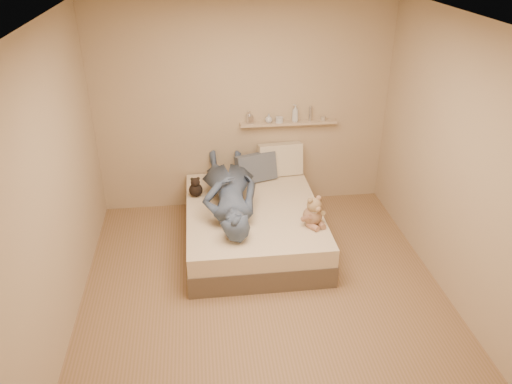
{
  "coord_description": "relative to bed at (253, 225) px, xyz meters",
  "views": [
    {
      "loc": [
        -0.55,
        -3.9,
        3.25
      ],
      "look_at": [
        0.0,
        0.65,
        0.8
      ],
      "focal_mm": 35.0,
      "sensor_mm": 36.0,
      "label": 1
    }
  ],
  "objects": [
    {
      "name": "person",
      "position": [
        -0.26,
        0.09,
        0.43
      ],
      "size": [
        0.62,
        1.7,
        0.41
      ],
      "primitive_type": "imported",
      "rotation": [
        0.0,
        0.0,
        3.14
      ],
      "color": "#404C64",
      "rests_on": "bed"
    },
    {
      "name": "pillow_grey",
      "position": [
        0.12,
        0.69,
        0.4
      ],
      "size": [
        0.54,
        0.36,
        0.36
      ],
      "primitive_type": "cube",
      "rotation": [
        -0.23,
        0.0,
        0.31
      ],
      "color": "#555C67",
      "rests_on": "bed"
    },
    {
      "name": "room",
      "position": [
        0.0,
        -0.93,
        1.08
      ],
      "size": [
        3.8,
        3.8,
        3.8
      ],
      "color": "#8C6648",
      "rests_on": "ground"
    },
    {
      "name": "shelf_bottles",
      "position": [
        0.45,
        0.91,
        0.97
      ],
      "size": [
        0.99,
        0.12,
        0.22
      ],
      "color": "silver",
      "rests_on": "wall_shelf"
    },
    {
      "name": "bed",
      "position": [
        0.0,
        0.0,
        0.0
      ],
      "size": [
        1.5,
        1.9,
        0.45
      ],
      "color": "brown",
      "rests_on": "floor"
    },
    {
      "name": "game_console",
      "position": [
        -0.22,
        -0.59,
        0.37
      ],
      "size": [
        0.17,
        0.09,
        0.06
      ],
      "color": "silver",
      "rests_on": "bed"
    },
    {
      "name": "wall_shelf",
      "position": [
        0.55,
        0.91,
        0.88
      ],
      "size": [
        1.2,
        0.12,
        0.03
      ],
      "primitive_type": "cube",
      "color": "tan",
      "rests_on": "wall_back"
    },
    {
      "name": "pillow_cream",
      "position": [
        0.44,
        0.83,
        0.43
      ],
      "size": [
        0.57,
        0.27,
        0.42
      ],
      "primitive_type": "cube",
      "rotation": [
        -0.16,
        0.0,
        0.09
      ],
      "color": "#C4B59B",
      "rests_on": "bed"
    },
    {
      "name": "teddy_bear",
      "position": [
        0.59,
        -0.43,
        0.37
      ],
      "size": [
        0.27,
        0.28,
        0.34
      ],
      "color": "#8D664D",
      "rests_on": "bed"
    },
    {
      "name": "dark_plush",
      "position": [
        -0.63,
        0.36,
        0.33
      ],
      "size": [
        0.16,
        0.16,
        0.25
      ],
      "color": "black",
      "rests_on": "bed"
    }
  ]
}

